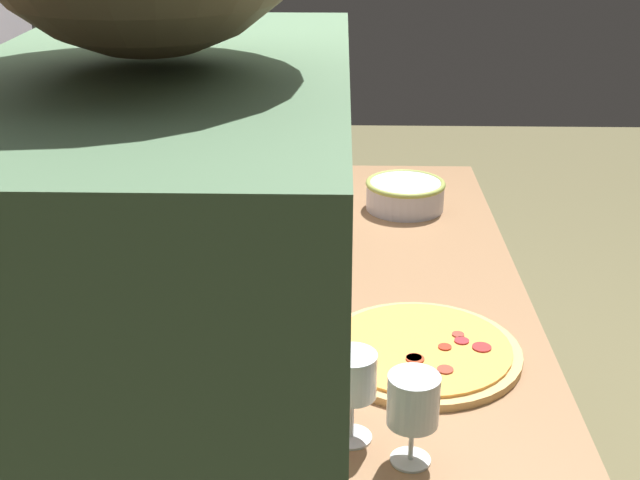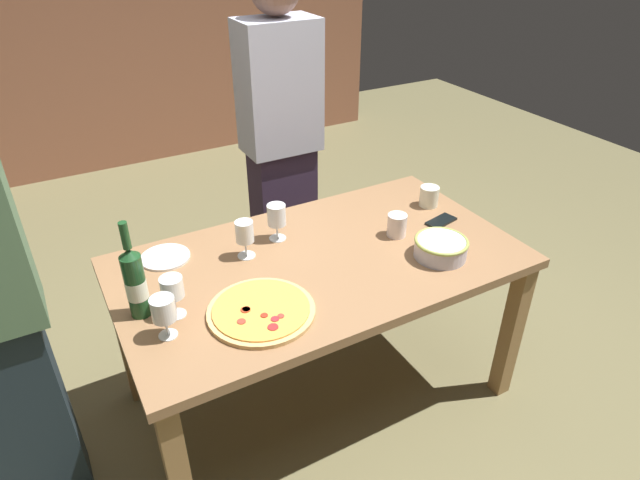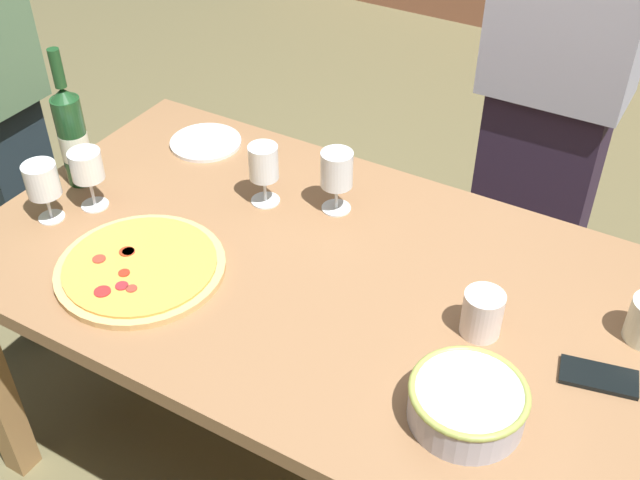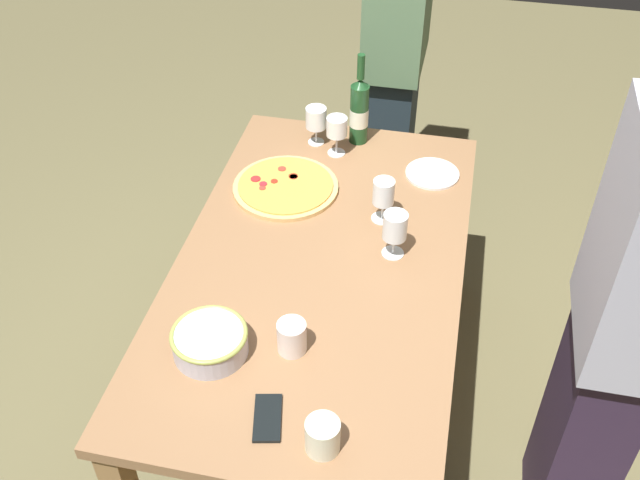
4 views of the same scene
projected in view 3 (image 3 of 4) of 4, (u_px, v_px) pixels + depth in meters
name	position (u px, v px, depth m)	size (l,w,h in m)	color
ground_plane	(320.00, 472.00, 2.18)	(8.00, 8.00, 0.00)	#6C6541
dining_table	(320.00, 301.00, 1.77)	(1.60, 0.90, 0.75)	#936A46
pizza	(140.00, 267.00, 1.71)	(0.37, 0.37, 0.02)	#E2B26C
serving_bowl	(467.00, 402.00, 1.37)	(0.21, 0.21, 0.08)	silver
wine_bottle	(71.00, 136.00, 1.90)	(0.07, 0.07, 0.36)	#1B4621
wine_glass_near_pizza	(337.00, 171.00, 1.83)	(0.08, 0.08, 0.16)	white
wine_glass_by_bottle	(264.00, 166.00, 1.85)	(0.07, 0.07, 0.16)	white
wine_glass_far_left	(87.00, 168.00, 1.84)	(0.08, 0.08, 0.15)	white
wine_glass_far_right	(42.00, 181.00, 1.80)	(0.08, 0.08, 0.15)	white
cup_amber	(483.00, 313.00, 1.54)	(0.08, 0.08, 0.10)	white
side_plate	(206.00, 142.00, 2.13)	(0.20, 0.20, 0.01)	white
cell_phone	(599.00, 377.00, 1.47)	(0.07, 0.14, 0.01)	black
person_guest_left	(557.00, 79.00, 2.10)	(0.38, 0.24, 1.75)	#2F2138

